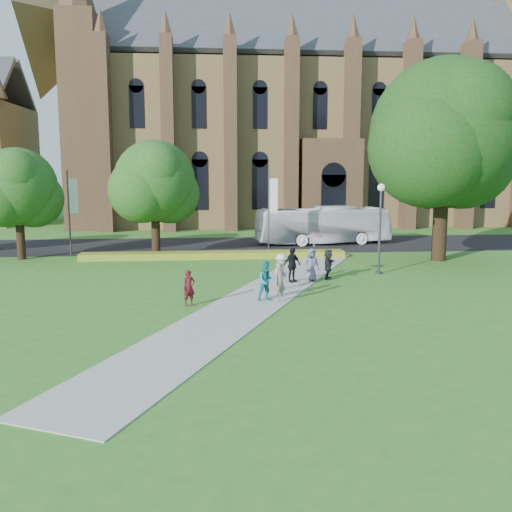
{
  "coord_description": "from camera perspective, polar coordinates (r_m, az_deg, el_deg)",
  "views": [
    {
      "loc": [
        -2.57,
        -25.49,
        6.08
      ],
      "look_at": [
        0.04,
        3.6,
        1.6
      ],
      "focal_mm": 40.0,
      "sensor_mm": 36.0,
      "label": 1
    }
  ],
  "objects": [
    {
      "name": "cathedral",
      "position": [
        66.78,
        5.93,
        14.61
      ],
      "size": [
        52.6,
        18.25,
        28.0
      ],
      "color": "brown",
      "rests_on": "ground"
    },
    {
      "name": "banner_pole_0",
      "position": [
        41.04,
        1.43,
        4.96
      ],
      "size": [
        0.7,
        0.1,
        6.0
      ],
      "color": "#38383D",
      "rests_on": "ground"
    },
    {
      "name": "parasol",
      "position": [
        30.93,
        5.88,
        1.44
      ],
      "size": [
        1.08,
        1.08,
        0.73
      ],
      "primitive_type": "imported",
      "rotation": [
        0.0,
        0.0,
        0.38
      ],
      "color": "#E7A3A5",
      "rests_on": "pedestrian_4"
    },
    {
      "name": "tour_coach",
      "position": [
        46.62,
        6.73,
        3.08
      ],
      "size": [
        11.22,
        3.98,
        3.06
      ],
      "primitive_type": "imported",
      "rotation": [
        0.0,
        0.0,
        1.7
      ],
      "color": "silver",
      "rests_on": "road"
    },
    {
      "name": "flower_hedge",
      "position": [
        39.13,
        -4.25,
        0.09
      ],
      "size": [
        18.0,
        1.4,
        0.45
      ],
      "primitive_type": "cube",
      "color": "#ACB023",
      "rests_on": "ground"
    },
    {
      "name": "pedestrian_3",
      "position": [
        30.63,
        3.62,
        -0.89
      ],
      "size": [
        1.18,
        0.94,
        1.87
      ],
      "primitive_type": "imported",
      "rotation": [
        0.0,
        0.0,
        0.52
      ],
      "color": "black",
      "rests_on": "footpath"
    },
    {
      "name": "pedestrian_2",
      "position": [
        28.62,
        2.54,
        -1.59
      ],
      "size": [
        1.23,
        1.37,
        1.84
      ],
      "primitive_type": "imported",
      "rotation": [
        0.0,
        0.0,
        0.99
      ],
      "color": "silver",
      "rests_on": "footpath"
    },
    {
      "name": "banner_pole_1",
      "position": [
        41.83,
        -18.06,
        4.6
      ],
      "size": [
        0.7,
        0.1,
        6.0
      ],
      "color": "#38383D",
      "rests_on": "ground"
    },
    {
      "name": "pedestrian_5",
      "position": [
        31.77,
        7.23,
        -0.8
      ],
      "size": [
        1.03,
        1.6,
        1.65
      ],
      "primitive_type": "imported",
      "rotation": [
        0.0,
        0.0,
        1.18
      ],
      "color": "#27242C",
      "rests_on": "footpath"
    },
    {
      "name": "pedestrian_1",
      "position": [
        26.28,
        1.06,
        -2.5
      ],
      "size": [
        1.04,
        0.89,
        1.85
      ],
      "primitive_type": "imported",
      "rotation": [
        0.0,
        0.0,
        0.23
      ],
      "color": "teal",
      "rests_on": "footpath"
    },
    {
      "name": "pedestrian_0",
      "position": [
        25.59,
        -6.71,
        -3.16
      ],
      "size": [
        0.69,
        0.6,
        1.59
      ],
      "primitive_type": "imported",
      "rotation": [
        0.0,
        0.0,
        0.46
      ],
      "color": "#501218",
      "rests_on": "footpath"
    },
    {
      "name": "ground",
      "position": [
        26.33,
        0.61,
        -4.63
      ],
      "size": [
        160.0,
        160.0,
        0.0
      ],
      "primitive_type": "plane",
      "color": "#327121",
      "rests_on": "ground"
    },
    {
      "name": "pedestrian_6",
      "position": [
        26.14,
        2.41,
        -2.64
      ],
      "size": [
        0.78,
        0.73,
        1.79
      ],
      "primitive_type": "imported",
      "rotation": [
        0.0,
        0.0,
        0.64
      ],
      "color": "gray",
      "rests_on": "footpath"
    },
    {
      "name": "pedestrian_4",
      "position": [
        30.98,
        5.56,
        -0.89
      ],
      "size": [
        0.99,
        0.78,
        1.78
      ],
      "primitive_type": "imported",
      "rotation": [
        0.0,
        0.0,
        0.27
      ],
      "color": "slate",
      "rests_on": "footpath"
    },
    {
      "name": "large_tree",
      "position": [
        39.74,
        18.33,
        11.58
      ],
      "size": [
        9.6,
        9.6,
        13.2
      ],
      "color": "#332114",
      "rests_on": "ground"
    },
    {
      "name": "road",
      "position": [
        45.96,
        -1.89,
        1.13
      ],
      "size": [
        160.0,
        10.0,
        0.02
      ],
      "primitive_type": "cube",
      "color": "black",
      "rests_on": "ground"
    },
    {
      "name": "street_tree_0",
      "position": [
        41.41,
        -22.75,
        6.38
      ],
      "size": [
        5.2,
        5.2,
        7.5
      ],
      "color": "#332114",
      "rests_on": "ground"
    },
    {
      "name": "streetlamp",
      "position": [
        33.65,
        12.32,
        3.77
      ],
      "size": [
        0.44,
        0.44,
        5.24
      ],
      "color": "#38383D",
      "rests_on": "ground"
    },
    {
      "name": "footpath",
      "position": [
        27.29,
        0.4,
        -4.11
      ],
      "size": [
        15.58,
        28.54,
        0.04
      ],
      "primitive_type": "cube",
      "rotation": [
        0.0,
        0.0,
        -0.44
      ],
      "color": "#B2B2A8",
      "rests_on": "ground"
    },
    {
      "name": "street_tree_1",
      "position": [
        40.14,
        -10.12,
        7.36
      ],
      "size": [
        5.6,
        5.6,
        8.05
      ],
      "color": "#332114",
      "rests_on": "ground"
    }
  ]
}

